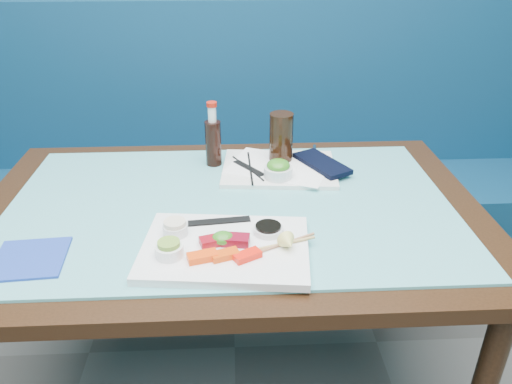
{
  "coord_description": "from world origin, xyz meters",
  "views": [
    {
      "loc": [
        0.01,
        0.25,
        1.44
      ],
      "look_at": [
        0.07,
        1.44,
        0.8
      ],
      "focal_mm": 35.0,
      "sensor_mm": 36.0,
      "label": 1
    }
  ],
  "objects_px": {
    "booth_bench": "(231,187)",
    "sashimi_plate": "(225,249)",
    "cola_glass": "(281,137)",
    "seaweed_bowl": "(278,172)",
    "serving_tray": "(279,169)",
    "blue_napkin": "(30,259)",
    "dining_table": "(231,232)",
    "cola_bottle_body": "(213,143)"
  },
  "relations": [
    {
      "from": "booth_bench",
      "to": "cola_glass",
      "type": "bearing_deg",
      "value": -74.03
    },
    {
      "from": "seaweed_bowl",
      "to": "cola_bottle_body",
      "type": "height_order",
      "value": "cola_bottle_body"
    },
    {
      "from": "booth_bench",
      "to": "sashimi_plate",
      "type": "relative_size",
      "value": 7.72
    },
    {
      "from": "dining_table",
      "to": "cola_bottle_body",
      "type": "distance_m",
      "value": 0.32
    },
    {
      "from": "sashimi_plate",
      "to": "serving_tray",
      "type": "distance_m",
      "value": 0.47
    },
    {
      "from": "serving_tray",
      "to": "dining_table",
      "type": "bearing_deg",
      "value": -121.75
    },
    {
      "from": "sashimi_plate",
      "to": "cola_glass",
      "type": "relative_size",
      "value": 2.51
    },
    {
      "from": "booth_bench",
      "to": "blue_napkin",
      "type": "bearing_deg",
      "value": -113.21
    },
    {
      "from": "booth_bench",
      "to": "dining_table",
      "type": "bearing_deg",
      "value": -90.0
    },
    {
      "from": "booth_bench",
      "to": "blue_napkin",
      "type": "height_order",
      "value": "booth_bench"
    },
    {
      "from": "sashimi_plate",
      "to": "serving_tray",
      "type": "height_order",
      "value": "sashimi_plate"
    },
    {
      "from": "sashimi_plate",
      "to": "seaweed_bowl",
      "type": "xyz_separation_m",
      "value": [
        0.16,
        0.36,
        0.02
      ]
    },
    {
      "from": "cola_glass",
      "to": "blue_napkin",
      "type": "height_order",
      "value": "cola_glass"
    },
    {
      "from": "seaweed_bowl",
      "to": "booth_bench",
      "type": "bearing_deg",
      "value": 101.6
    },
    {
      "from": "booth_bench",
      "to": "sashimi_plate",
      "type": "xyz_separation_m",
      "value": [
        -0.01,
        -1.07,
        0.39
      ]
    },
    {
      "from": "seaweed_bowl",
      "to": "cola_bottle_body",
      "type": "relative_size",
      "value": 0.6
    },
    {
      "from": "seaweed_bowl",
      "to": "blue_napkin",
      "type": "bearing_deg",
      "value": -148.52
    },
    {
      "from": "cola_bottle_body",
      "to": "blue_napkin",
      "type": "height_order",
      "value": "cola_bottle_body"
    },
    {
      "from": "booth_bench",
      "to": "cola_glass",
      "type": "distance_m",
      "value": 0.76
    },
    {
      "from": "sashimi_plate",
      "to": "cola_bottle_body",
      "type": "relative_size",
      "value": 2.7
    },
    {
      "from": "dining_table",
      "to": "cola_bottle_body",
      "type": "height_order",
      "value": "cola_bottle_body"
    },
    {
      "from": "dining_table",
      "to": "cola_bottle_body",
      "type": "relative_size",
      "value": 9.71
    },
    {
      "from": "booth_bench",
      "to": "cola_bottle_body",
      "type": "bearing_deg",
      "value": -95.01
    },
    {
      "from": "seaweed_bowl",
      "to": "blue_napkin",
      "type": "height_order",
      "value": "seaweed_bowl"
    },
    {
      "from": "serving_tray",
      "to": "blue_napkin",
      "type": "height_order",
      "value": "serving_tray"
    },
    {
      "from": "serving_tray",
      "to": "cola_glass",
      "type": "relative_size",
      "value": 2.26
    },
    {
      "from": "serving_tray",
      "to": "cola_glass",
      "type": "distance_m",
      "value": 0.1
    },
    {
      "from": "blue_napkin",
      "to": "cola_bottle_body",
      "type": "bearing_deg",
      "value": 50.85
    },
    {
      "from": "booth_bench",
      "to": "serving_tray",
      "type": "bearing_deg",
      "value": -76.21
    },
    {
      "from": "booth_bench",
      "to": "seaweed_bowl",
      "type": "bearing_deg",
      "value": -78.4
    },
    {
      "from": "blue_napkin",
      "to": "cola_glass",
      "type": "bearing_deg",
      "value": 38.67
    },
    {
      "from": "seaweed_bowl",
      "to": "cola_glass",
      "type": "relative_size",
      "value": 0.55
    },
    {
      "from": "seaweed_bowl",
      "to": "dining_table",
      "type": "bearing_deg",
      "value": -137.44
    },
    {
      "from": "cola_bottle_body",
      "to": "blue_napkin",
      "type": "relative_size",
      "value": 0.9
    },
    {
      "from": "dining_table",
      "to": "sashimi_plate",
      "type": "distance_m",
      "value": 0.25
    },
    {
      "from": "sashimi_plate",
      "to": "seaweed_bowl",
      "type": "height_order",
      "value": "seaweed_bowl"
    },
    {
      "from": "dining_table",
      "to": "serving_tray",
      "type": "xyz_separation_m",
      "value": [
        0.15,
        0.21,
        0.1
      ]
    },
    {
      "from": "seaweed_bowl",
      "to": "cola_bottle_body",
      "type": "xyz_separation_m",
      "value": [
        -0.2,
        0.13,
        0.04
      ]
    },
    {
      "from": "dining_table",
      "to": "blue_napkin",
      "type": "xyz_separation_m",
      "value": [
        -0.46,
        -0.24,
        0.09
      ]
    },
    {
      "from": "booth_bench",
      "to": "dining_table",
      "type": "relative_size",
      "value": 2.14
    },
    {
      "from": "booth_bench",
      "to": "cola_glass",
      "type": "xyz_separation_m",
      "value": [
        0.16,
        -0.58,
        0.47
      ]
    },
    {
      "from": "booth_bench",
      "to": "serving_tray",
      "type": "height_order",
      "value": "booth_bench"
    }
  ]
}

